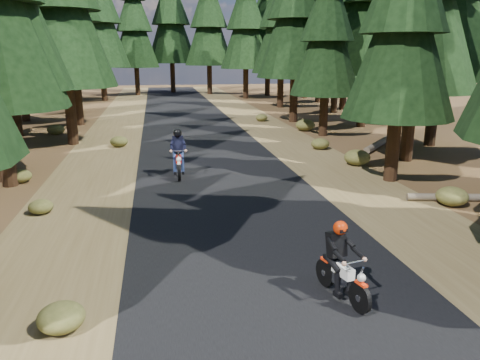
# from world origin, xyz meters

# --- Properties ---
(ground) EXTENTS (120.00, 120.00, 0.00)m
(ground) POSITION_xyz_m (0.00, 0.00, 0.00)
(ground) COLOR #4A331A
(ground) RESTS_ON ground
(road) EXTENTS (6.00, 100.00, 0.01)m
(road) POSITION_xyz_m (0.00, 5.00, 0.01)
(road) COLOR black
(road) RESTS_ON ground
(shoulder_l) EXTENTS (3.20, 100.00, 0.01)m
(shoulder_l) POSITION_xyz_m (-4.60, 5.00, 0.00)
(shoulder_l) COLOR brown
(shoulder_l) RESTS_ON ground
(shoulder_r) EXTENTS (3.20, 100.00, 0.01)m
(shoulder_r) POSITION_xyz_m (4.60, 5.00, 0.00)
(shoulder_r) COLOR brown
(shoulder_r) RESTS_ON ground
(log_near) EXTENTS (3.50, 3.92, 0.32)m
(log_near) POSITION_xyz_m (8.82, 10.75, 0.16)
(log_near) COLOR #4C4233
(log_near) RESTS_ON ground
(understory_shrubs) EXTENTS (15.35, 29.82, 0.69)m
(understory_shrubs) POSITION_xyz_m (2.23, 7.82, 0.28)
(understory_shrubs) COLOR #474C1E
(understory_shrubs) RESTS_ON ground
(rider_lead) EXTENTS (0.87, 1.73, 1.48)m
(rider_lead) POSITION_xyz_m (1.07, -3.21, 0.50)
(rider_lead) COLOR silver
(rider_lead) RESTS_ON road
(rider_follow) EXTENTS (0.65, 1.99, 1.76)m
(rider_follow) POSITION_xyz_m (-1.43, 6.39, 0.59)
(rider_follow) COLOR #AA1A0B
(rider_follow) RESTS_ON road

